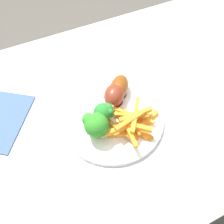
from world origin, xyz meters
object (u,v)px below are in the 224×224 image
at_px(broccoli_floret_front, 96,125).
at_px(chicken_drumstick_near, 113,95).
at_px(broccoli_floret_middle, 104,112).
at_px(chicken_drumstick_far, 118,89).
at_px(carrot_fries_pile, 132,124).
at_px(dining_table, 120,126).
at_px(dinner_plate, 112,118).

bearing_deg(broccoli_floret_front, chicken_drumstick_near, -136.71).
distance_m(broccoli_floret_middle, chicken_drumstick_far, 0.09).
relative_size(broccoli_floret_front, carrot_fries_pile, 0.44).
distance_m(chicken_drumstick_near, chicken_drumstick_far, 0.02).
bearing_deg(carrot_fries_pile, dining_table, -102.92).
bearing_deg(broccoli_floret_front, dining_table, -145.07).
bearing_deg(dining_table, carrot_fries_pile, 77.08).
xyz_separation_m(carrot_fries_pile, chicken_drumstick_far, (-0.02, -0.10, 0.01)).
relative_size(dining_table, broccoli_floret_front, 16.88).
bearing_deg(broccoli_floret_middle, broccoli_floret_front, 39.01).
bearing_deg(chicken_drumstick_far, dining_table, 110.25).
relative_size(broccoli_floret_front, chicken_drumstick_far, 0.63).
height_order(dining_table, broccoli_floret_middle, broccoli_floret_middle).
bearing_deg(chicken_drumstick_far, broccoli_floret_middle, 42.33).
bearing_deg(chicken_drumstick_near, carrot_fries_pile, 92.79).
height_order(broccoli_floret_front, chicken_drumstick_near, broccoli_floret_front).
bearing_deg(chicken_drumstick_far, carrot_fries_pile, 81.51).
height_order(broccoli_floret_middle, chicken_drumstick_near, broccoli_floret_middle).
relative_size(dining_table, carrot_fries_pile, 7.43).
bearing_deg(dining_table, broccoli_floret_middle, 32.98).
relative_size(dinner_plate, broccoli_floret_front, 3.57).
distance_m(dinner_plate, carrot_fries_pile, 0.06).
distance_m(dining_table, broccoli_floret_middle, 0.19).
xyz_separation_m(broccoli_floret_front, carrot_fries_pile, (-0.08, 0.02, -0.02)).
distance_m(broccoli_floret_front, chicken_drumstick_near, 0.10).
bearing_deg(carrot_fries_pile, broccoli_floret_middle, -41.04).
height_order(carrot_fries_pile, chicken_drumstick_near, chicken_drumstick_near).
bearing_deg(broccoli_floret_front, dinner_plate, -151.23).
height_order(broccoli_floret_middle, chicken_drumstick_far, broccoli_floret_middle).
bearing_deg(dining_table, chicken_drumstick_near, -3.16).
relative_size(carrot_fries_pile, chicken_drumstick_far, 1.43).
xyz_separation_m(dinner_plate, carrot_fries_pile, (-0.03, 0.05, 0.02)).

